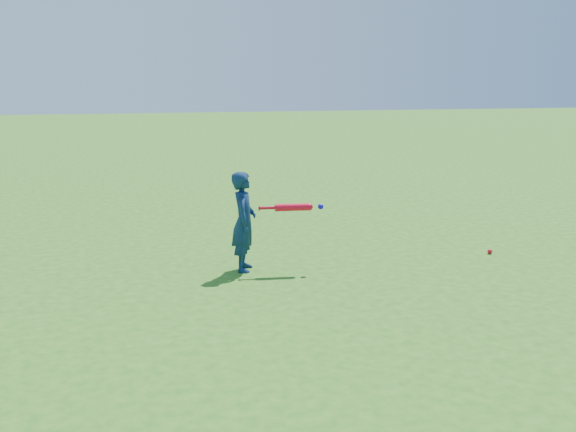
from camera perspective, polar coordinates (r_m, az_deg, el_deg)
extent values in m
plane|color=#276017|center=(6.90, -4.05, -5.91)|extent=(80.00, 80.00, 0.00)
imported|color=#0F2448|center=(7.21, -3.94, -0.50)|extent=(0.39, 0.48, 1.13)
sphere|color=red|center=(8.38, 17.50, -3.03)|extent=(0.06, 0.06, 0.06)
cylinder|color=red|center=(7.14, -2.59, 0.70)|extent=(0.02, 0.06, 0.06)
cylinder|color=red|center=(7.15, -1.85, 0.72)|extent=(0.19, 0.06, 0.03)
cylinder|color=red|center=(7.19, 0.37, 0.78)|extent=(0.40, 0.14, 0.08)
sphere|color=red|center=(7.22, 1.91, 0.82)|extent=(0.08, 0.08, 0.08)
sphere|color=#140CCC|center=(7.24, 2.92, 0.85)|extent=(0.07, 0.07, 0.07)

